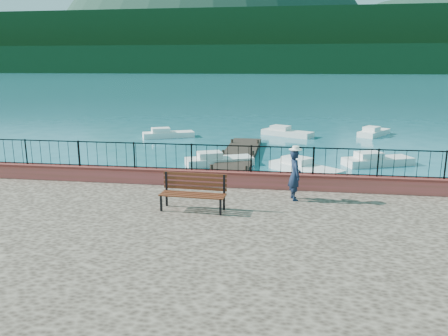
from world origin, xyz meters
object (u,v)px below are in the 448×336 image
(boat_4, at_px, (287,131))
(boat_5, at_px, (374,131))
(boat_1, at_px, (306,166))
(boat_0, at_px, (219,158))
(park_bench, at_px, (193,200))
(boat_3, at_px, (168,132))
(person, at_px, (295,175))
(boat_2, at_px, (378,158))

(boat_4, xyz_separation_m, boat_5, (6.94, 1.23, 0.00))
(boat_1, bearing_deg, boat_0, -154.02)
(park_bench, distance_m, boat_0, 11.58)
(park_bench, xyz_separation_m, boat_3, (-6.56, 20.45, -1.13))
(park_bench, xyz_separation_m, person, (3.08, 1.57, 0.51))
(boat_0, bearing_deg, boat_1, -38.09)
(boat_2, height_order, boat_4, same)
(park_bench, relative_size, boat_2, 0.52)
(boat_0, distance_m, boat_5, 16.33)
(boat_1, distance_m, boat_3, 14.57)
(boat_2, xyz_separation_m, boat_5, (1.73, 11.07, 0.00))
(boat_3, bearing_deg, person, -86.65)
(park_bench, distance_m, boat_2, 15.07)
(boat_0, relative_size, boat_1, 0.93)
(boat_3, bearing_deg, boat_2, -51.64)
(person, distance_m, boat_4, 21.11)
(person, height_order, boat_4, person)
(boat_4, relative_size, boat_5, 1.15)
(park_bench, height_order, person, person)
(park_bench, height_order, boat_1, park_bench)
(boat_3, bearing_deg, park_bench, -95.91)
(boat_2, height_order, boat_5, same)
(person, height_order, boat_1, person)
(boat_5, bearing_deg, boat_1, -170.80)
(person, height_order, boat_0, person)
(park_bench, xyz_separation_m, boat_0, (-1.03, 11.48, -1.13))
(boat_2, bearing_deg, boat_4, 96.18)
(park_bench, distance_m, boat_3, 21.51)
(boat_1, bearing_deg, boat_5, 107.85)
(boat_0, relative_size, boat_3, 0.96)
(park_bench, relative_size, boat_1, 0.50)
(park_bench, relative_size, boat_3, 0.52)
(boat_2, bearing_deg, person, -135.06)
(boat_4, bearing_deg, boat_3, -138.57)
(boat_1, bearing_deg, boat_2, 73.18)
(person, bearing_deg, boat_5, -32.00)
(boat_1, xyz_separation_m, boat_3, (-10.33, 10.27, 0.00))
(boat_0, relative_size, boat_4, 0.91)
(boat_2, bearing_deg, boat_5, 59.38)
(boat_5, bearing_deg, park_bench, -169.59)
(boat_0, height_order, boat_3, same)
(boat_4, bearing_deg, park_bench, -68.52)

